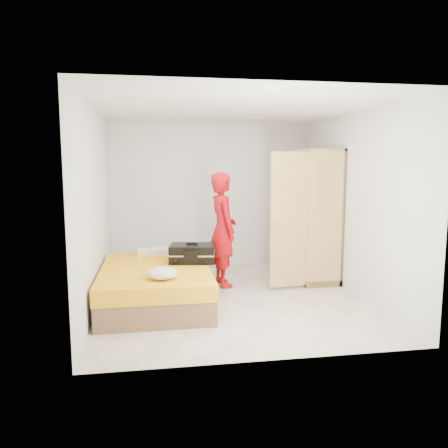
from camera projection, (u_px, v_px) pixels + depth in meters
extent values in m
plane|color=beige|center=(231.00, 298.00, 6.13)|extent=(4.00, 4.00, 0.00)
plane|color=white|center=(232.00, 109.00, 5.78)|extent=(4.00, 4.00, 0.00)
cube|color=white|center=(212.00, 196.00, 7.92)|extent=(3.60, 0.02, 2.60)
cube|color=white|center=(270.00, 226.00, 4.00)|extent=(3.60, 0.02, 2.60)
cube|color=white|center=(95.00, 208.00, 5.67)|extent=(0.02, 4.00, 2.60)
cube|color=white|center=(355.00, 204.00, 6.25)|extent=(0.02, 4.00, 2.60)
cube|color=brown|center=(156.00, 293.00, 5.88)|extent=(1.40, 2.00, 0.30)
cube|color=#FFB01A|center=(155.00, 275.00, 5.84)|extent=(1.42, 2.02, 0.20)
cube|color=tan|center=(328.00, 215.00, 7.16)|extent=(0.04, 1.20, 2.10)
cube|color=tan|center=(326.00, 219.00, 6.55)|extent=(0.58, 0.04, 2.10)
cube|color=tan|center=(300.00, 211.00, 7.68)|extent=(0.58, 0.04, 2.10)
cube|color=tan|center=(314.00, 151.00, 6.97)|extent=(0.58, 1.20, 0.04)
cube|color=tan|center=(310.00, 275.00, 7.25)|extent=(0.58, 1.20, 0.10)
cube|color=tan|center=(290.00, 213.00, 7.36)|extent=(0.04, 0.59, 2.00)
cube|color=tan|center=(289.00, 220.00, 6.44)|extent=(0.59, 0.12, 2.00)
cylinder|color=#B2B2B7|center=(313.00, 161.00, 7.00)|extent=(0.02, 1.10, 0.02)
imported|color=#B70B1A|center=(223.00, 230.00, 6.70)|extent=(0.51, 0.70, 1.75)
cube|color=black|center=(192.00, 253.00, 6.16)|extent=(0.68, 0.53, 0.25)
cube|color=black|center=(192.00, 244.00, 6.15)|extent=(0.16, 0.07, 0.03)
ellipsoid|color=silver|center=(162.00, 273.00, 5.23)|extent=(0.37, 0.37, 0.14)
cube|color=silver|center=(154.00, 252.00, 6.66)|extent=(0.52, 0.29, 0.09)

